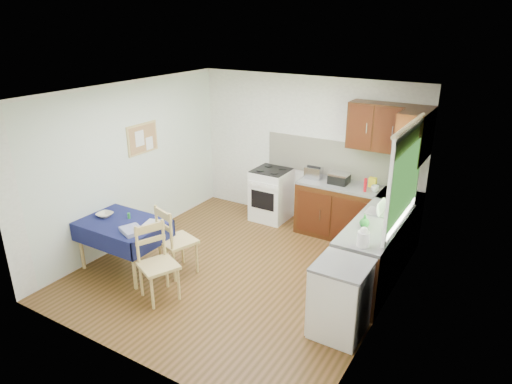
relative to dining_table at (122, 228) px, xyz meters
The scene contains 33 objects.
floor 1.75m from the dining_table, 28.60° to the left, with size 4.20×4.20×0.00m, color #493213.
ceiling 2.48m from the dining_table, 28.60° to the left, with size 4.00×4.20×0.02m, color silver.
wall_back 3.28m from the dining_table, 63.55° to the left, with size 4.00×0.02×2.50m, color silver.
wall_front 2.04m from the dining_table, 42.61° to the right, with size 4.00×0.02×2.50m, color silver.
wall_left 1.15m from the dining_table, 125.94° to the left, with size 0.02×4.20×2.50m, color white.
wall_right 3.57m from the dining_table, 12.82° to the left, with size 0.02×4.20×2.50m, color silver.
base_cabinets 3.46m from the dining_table, 36.15° to the left, with size 1.90×2.30×0.86m.
worktop_back 3.59m from the dining_table, 46.11° to the left, with size 1.90×0.60×0.04m, color slate.
worktop_right 3.45m from the dining_table, 24.55° to the left, with size 0.60×1.70×0.04m, color slate.
worktop_corner 4.07m from the dining_table, 39.48° to the left, with size 0.60×0.60×0.04m, color slate.
splashback 3.59m from the dining_table, 53.99° to the left, with size 2.70×0.02×0.60m, color white.
upper_cabinets 4.11m from the dining_table, 41.11° to the left, with size 1.20×0.85×0.70m.
stove 2.75m from the dining_table, 70.11° to the left, with size 0.60×0.61×0.92m.
window 3.85m from the dining_table, 23.51° to the left, with size 0.04×1.48×1.26m.
fridge 3.15m from the dining_table, ahead, with size 0.58×0.60×0.89m.
corkboard 1.55m from the dining_table, 116.41° to the left, with size 0.04×0.62×0.47m.
dining_table is the anchor object (origin of this frame).
chair_far 0.76m from the dining_table, 21.19° to the left, with size 0.56×0.56×1.01m.
chair_near 0.93m from the dining_table, 17.34° to the right, with size 0.57×0.57×0.98m.
toaster 3.12m from the dining_table, 56.30° to the left, with size 0.28×0.17×0.21m.
sandwich_press 3.38m from the dining_table, 49.88° to the left, with size 0.30×0.26×0.17m.
sauce_bottle 3.60m from the dining_table, 42.59° to the left, with size 0.05×0.05×0.21m, color red.
yellow_packet 3.80m from the dining_table, 45.12° to the left, with size 0.11×0.08×0.15m, color yellow.
dish_rack 3.56m from the dining_table, 29.41° to the left, with size 0.39×0.29×0.18m.
kettle 3.29m from the dining_table, 12.64° to the left, with size 0.14×0.14×0.24m.
cup 3.75m from the dining_table, 42.23° to the left, with size 0.12×0.12×0.09m, color silver.
soap_bottle_a 3.82m from the dining_table, 34.06° to the left, with size 0.13×0.13×0.33m, color white.
soap_bottle_b 3.81m from the dining_table, 35.05° to the left, with size 0.09×0.09×0.20m, color #1D70AE.
soap_bottle_c 3.29m from the dining_table, 21.96° to the left, with size 0.13×0.13×0.16m, color #227D2A.
plate_bowl 0.34m from the dining_table, behind, with size 0.22×0.22×0.05m, color beige.
book 0.38m from the dining_table, 22.17° to the left, with size 0.17×0.23×0.02m, color white.
spice_jar 0.20m from the dining_table, 77.83° to the left, with size 0.04×0.04×0.08m, color #238130.
tea_towel 0.44m from the dining_table, 23.26° to the right, with size 0.31×0.24×0.06m, color navy.
Camera 1 is at (3.11, -4.71, 3.38)m, focal length 32.00 mm.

